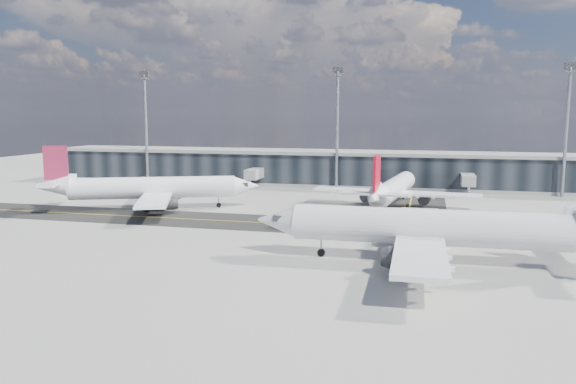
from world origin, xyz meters
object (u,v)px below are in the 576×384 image
service_van (400,191)px  airliner_af (150,188)px  airliner_redtail (393,189)px  baggage_tug (285,222)px  airliner_near (435,228)px

service_van → airliner_af: bearing=-179.8°
airliner_redtail → baggage_tug: size_ratio=11.96×
airliner_near → service_van: airliner_near is taller
airliner_redtail → airliner_near: bearing=-72.4°
airliner_af → baggage_tug: airliner_af is taller
baggage_tug → service_van: size_ratio=0.68×
baggage_tug → airliner_af: bearing=-108.2°
airliner_redtail → baggage_tug: 28.19m
airliner_redtail → service_van: 20.08m
airliner_af → airliner_redtail: (45.12, 12.37, -0.32)m
airliner_redtail → baggage_tug: airliner_redtail is taller
airliner_af → service_van: bearing=103.3°
airliner_af → baggage_tug: size_ratio=12.45×
airliner_redtail → service_van: bearing=95.8°
airliner_af → service_van: size_ratio=8.53×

